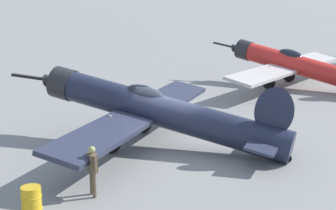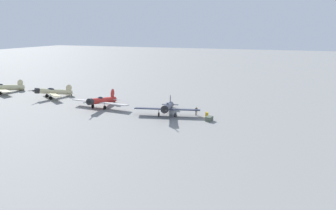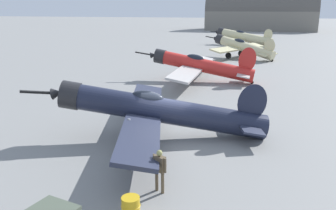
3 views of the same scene
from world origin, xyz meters
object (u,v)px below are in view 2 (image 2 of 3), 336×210
airplane_outer_stand (2,88)px  fuel_drum (207,115)px  airplane_mid_apron (101,101)px  airplane_foreground (168,107)px  equipment_crate (209,119)px  airplane_far_line (53,92)px  ground_crew_mechanic (196,110)px

airplane_outer_stand → fuel_drum: 54.66m
airplane_mid_apron → fuel_drum: size_ratio=13.83×
fuel_drum → airplane_foreground: bearing=8.1°
airplane_outer_stand → equipment_crate: size_ratio=7.15×
airplane_foreground → fuel_drum: airplane_foreground is taller
airplane_far_line → airplane_outer_stand: (16.21, 0.30, -0.09)m
airplane_outer_stand → fuel_drum: size_ratio=11.76×
airplane_far_line → airplane_mid_apron: bearing=109.0°
airplane_mid_apron → airplane_foreground: bearing=92.0°
airplane_far_line → equipment_crate: bearing=114.4°
ground_crew_mechanic → equipment_crate: ground_crew_mechanic is taller
airplane_foreground → fuel_drum: 7.64m
airplane_foreground → airplane_far_line: size_ratio=1.27×
equipment_crate → airplane_foreground: bearing=-7.2°
airplane_outer_stand → ground_crew_mechanic: bearing=110.0°
airplane_outer_stand → equipment_crate: (-55.52, 4.18, -1.04)m
airplane_foreground → fuel_drum: size_ratio=13.29×
airplane_foreground → equipment_crate: (-8.40, 1.06, -1.10)m
airplane_foreground → airplane_mid_apron: 14.97m
airplane_mid_apron → equipment_crate: (-23.38, 1.11, -1.04)m
ground_crew_mechanic → equipment_crate: size_ratio=1.07×
fuel_drum → airplane_far_line: bearing=-3.5°
ground_crew_mechanic → equipment_crate: 4.01m
equipment_crate → fuel_drum: bearing=-66.8°
fuel_drum → equipment_crate: bearing=113.2°
airplane_outer_stand → fuel_drum: (-54.61, 2.05, -0.98)m
airplane_outer_stand → ground_crew_mechanic: 52.48m
airplane_mid_apron → ground_crew_mechanic: airplane_mid_apron is taller
airplane_foreground → airplane_far_line: 31.10m
airplane_mid_apron → equipment_crate: 23.42m
ground_crew_mechanic → airplane_far_line: bearing=-154.0°
equipment_crate → ground_crew_mechanic: bearing=-39.2°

